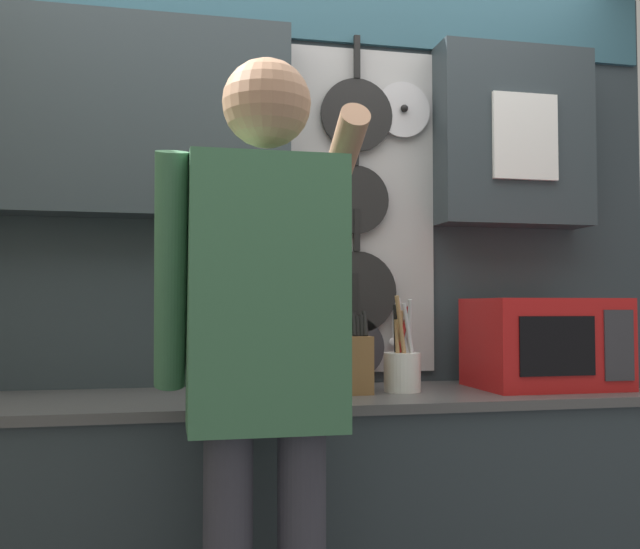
# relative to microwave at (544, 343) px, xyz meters

# --- Properties ---
(base_cabinet_counter) EXTENTS (2.28, 0.59, 0.91)m
(base_cabinet_counter) POSITION_rel_microwave_xyz_m (-0.82, 0.01, -0.61)
(base_cabinet_counter) COLOR #2D383D
(base_cabinet_counter) RESTS_ON ground_plane
(back_wall_unit) EXTENTS (2.85, 0.22, 2.45)m
(back_wall_unit) POSITION_rel_microwave_xyz_m (-0.84, 0.27, 0.43)
(back_wall_unit) COLOR #2D383D
(back_wall_unit) RESTS_ON ground_plane
(microwave) EXTENTS (0.48, 0.35, 0.31)m
(microwave) POSITION_rel_microwave_xyz_m (0.00, 0.00, 0.00)
(microwave) COLOR red
(microwave) RESTS_ON base_cabinet_counter
(knife_block) EXTENTS (0.11, 0.15, 0.27)m
(knife_block) POSITION_rel_microwave_xyz_m (-0.69, 0.00, -0.06)
(knife_block) COLOR brown
(knife_block) RESTS_ON base_cabinet_counter
(utensil_crock) EXTENTS (0.12, 0.12, 0.32)m
(utensil_crock) POSITION_rel_microwave_xyz_m (-0.51, 0.00, -0.07)
(utensil_crock) COLOR white
(utensil_crock) RESTS_ON base_cabinet_counter
(person) EXTENTS (0.54, 0.64, 1.81)m
(person) POSITION_rel_microwave_xyz_m (-1.03, -0.49, 0.03)
(person) COLOR #383842
(person) RESTS_ON ground_plane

